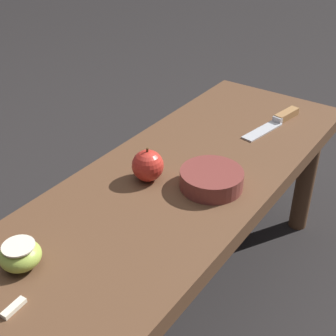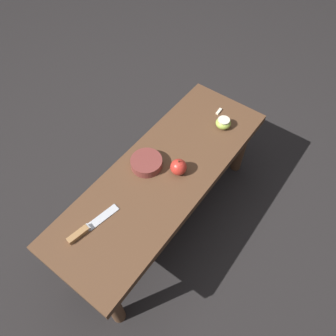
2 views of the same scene
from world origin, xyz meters
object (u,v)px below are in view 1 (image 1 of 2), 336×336
apple_whole (148,166)px  bowl (211,179)px  knife (279,119)px  wooden_bench (177,200)px  apple_cut (20,255)px

apple_whole → bowl: bearing=112.8°
apple_whole → bowl: 0.14m
knife → apple_whole: apple_whole is taller
wooden_bench → apple_whole: size_ratio=14.33×
apple_whole → bowl: (-0.05, 0.13, -0.02)m
wooden_bench → knife: 0.39m
wooden_bench → bowl: 0.11m
apple_cut → bowl: apple_cut is taller
wooden_bench → apple_whole: bearing=-50.8°
apple_whole → apple_cut: size_ratio=1.10×
apple_cut → wooden_bench: bearing=170.2°
apple_whole → knife: bearing=164.0°
knife → bowl: bearing=11.3°
apple_whole → apple_cut: (0.33, -0.01, -0.01)m
wooden_bench → bowl: bowl is taller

